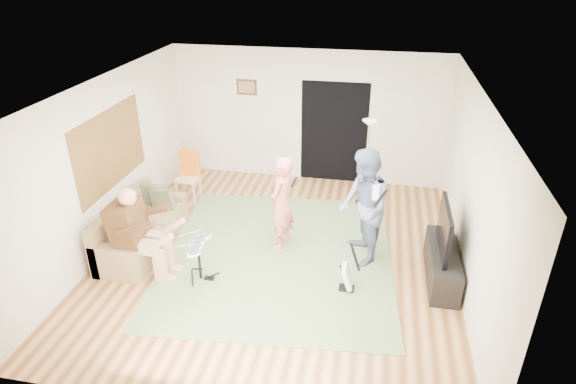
% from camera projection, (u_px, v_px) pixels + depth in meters
% --- Properties ---
extents(floor, '(6.00, 6.00, 0.00)m').
position_uv_depth(floor, '(278.00, 255.00, 7.71)').
color(floor, brown).
rests_on(floor, ground).
extents(walls, '(5.50, 6.00, 2.70)m').
position_uv_depth(walls, '(277.00, 179.00, 7.10)').
color(walls, beige).
rests_on(walls, floor).
extents(ceiling, '(6.00, 6.00, 0.00)m').
position_uv_depth(ceiling, '(276.00, 89.00, 6.49)').
color(ceiling, white).
rests_on(ceiling, walls).
extents(window_blinds, '(0.00, 2.05, 2.05)m').
position_uv_depth(window_blinds, '(111.00, 149.00, 7.64)').
color(window_blinds, brown).
rests_on(window_blinds, walls).
extents(doorway, '(2.10, 0.00, 2.10)m').
position_uv_depth(doorway, '(334.00, 133.00, 9.76)').
color(doorway, black).
rests_on(doorway, walls).
extents(picture_frame, '(0.42, 0.03, 0.32)m').
position_uv_depth(picture_frame, '(247.00, 87.00, 9.67)').
color(picture_frame, '#3F2314').
rests_on(picture_frame, walls).
extents(area_rug, '(3.88, 4.23, 0.02)m').
position_uv_depth(area_rug, '(279.00, 255.00, 7.71)').
color(area_rug, '#607748').
rests_on(area_rug, floor).
extents(sofa, '(0.79, 1.93, 0.78)m').
position_uv_depth(sofa, '(139.00, 233.00, 7.84)').
color(sofa, olive).
rests_on(sofa, floor).
extents(drummer, '(0.91, 0.51, 1.40)m').
position_uv_depth(drummer, '(142.00, 242.00, 7.07)').
color(drummer, '#4C2C15').
rests_on(drummer, sofa).
extents(drum_kit, '(0.35, 0.63, 0.65)m').
position_uv_depth(drum_kit, '(200.00, 263.00, 7.04)').
color(drum_kit, black).
rests_on(drum_kit, floor).
extents(singer, '(0.49, 0.64, 1.57)m').
position_uv_depth(singer, '(281.00, 203.00, 7.63)').
color(singer, '#D8665E').
rests_on(singer, floor).
extents(microphone, '(0.06, 0.06, 0.24)m').
position_uv_depth(microphone, '(294.00, 182.00, 7.42)').
color(microphone, black).
rests_on(microphone, singer).
extents(guitarist, '(0.93, 1.06, 1.84)m').
position_uv_depth(guitarist, '(363.00, 208.00, 7.22)').
color(guitarist, slate).
rests_on(guitarist, floor).
extents(guitar_held, '(0.29, 0.61, 0.26)m').
position_uv_depth(guitar_held, '(379.00, 189.00, 7.04)').
color(guitar_held, white).
rests_on(guitar_held, guitarist).
extents(guitar_spare, '(0.29, 0.26, 0.80)m').
position_uv_depth(guitar_spare, '(348.00, 277.00, 6.84)').
color(guitar_spare, black).
rests_on(guitar_spare, floor).
extents(torchiere_lamp, '(0.30, 0.30, 1.68)m').
position_uv_depth(torchiere_lamp, '(368.00, 148.00, 8.75)').
color(torchiere_lamp, black).
rests_on(torchiere_lamp, floor).
extents(dining_chair, '(0.41, 0.43, 0.95)m').
position_uv_depth(dining_chair, '(189.00, 182.00, 9.34)').
color(dining_chair, '#D5B98B').
rests_on(dining_chair, floor).
extents(tv_cabinet, '(0.40, 1.40, 0.50)m').
position_uv_depth(tv_cabinet, '(442.00, 264.00, 7.07)').
color(tv_cabinet, black).
rests_on(tv_cabinet, floor).
extents(television, '(0.06, 1.03, 0.70)m').
position_uv_depth(television, '(444.00, 229.00, 6.80)').
color(television, black).
rests_on(television, tv_cabinet).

